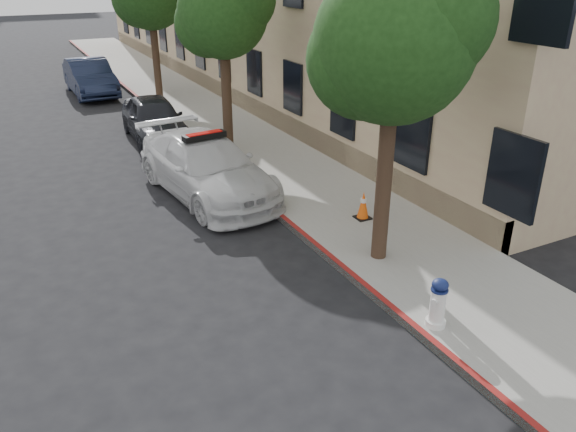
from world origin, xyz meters
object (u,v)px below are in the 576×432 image
(police_car, at_px, (206,167))
(parked_car_mid, at_px, (154,119))
(parked_car_far, at_px, (90,77))
(traffic_cone, at_px, (363,205))
(fire_hydrant, at_px, (438,303))

(police_car, distance_m, parked_car_mid, 5.39)
(parked_car_mid, distance_m, parked_car_far, 8.05)
(parked_car_far, height_order, traffic_cone, parked_car_far)
(parked_car_far, bearing_deg, parked_car_mid, -86.04)
(fire_hydrant, bearing_deg, traffic_cone, 48.96)
(parked_car_mid, bearing_deg, parked_car_far, 97.77)
(fire_hydrant, bearing_deg, parked_car_mid, 72.02)
(traffic_cone, bearing_deg, parked_car_far, 100.64)
(parked_car_far, height_order, fire_hydrant, parked_car_far)
(police_car, bearing_deg, fire_hydrant, -86.73)
(police_car, distance_m, traffic_cone, 4.19)
(police_car, height_order, parked_car_mid, police_car)
(fire_hydrant, height_order, traffic_cone, fire_hydrant)
(police_car, xyz_separation_m, parked_car_far, (-0.62, 13.41, 0.03))
(traffic_cone, bearing_deg, parked_car_mid, 105.57)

